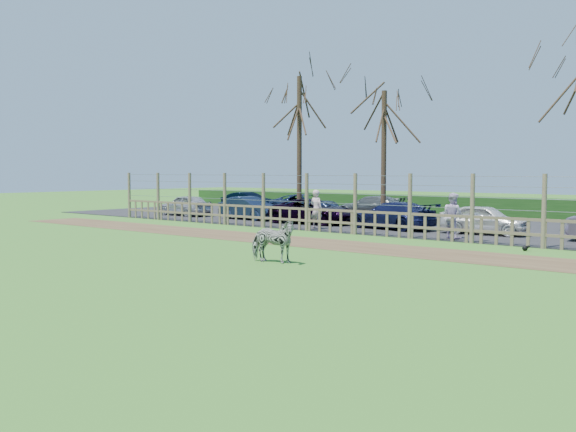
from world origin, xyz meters
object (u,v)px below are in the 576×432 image
Objects in this scene: car_4 at (485,219)px; car_9 at (371,207)px; visitor_b at (453,216)px; car_1 at (249,208)px; tree_left at (299,113)px; visitor_a at (316,209)px; zebra at (272,241)px; tree_mid at (384,124)px; car_3 at (392,215)px; car_8 at (305,204)px; car_7 at (248,202)px; car_0 at (186,205)px; car_2 at (312,211)px; crow at (525,248)px.

car_4 is 0.85× the size of car_9.
car_1 is (-12.49, 2.14, -0.26)m from visitor_b.
tree_left is 4.57× the size of visitor_a.
tree_left is 5.35× the size of zebra.
tree_left is at bearing -49.05° from car_1.
zebra is at bearing -71.08° from tree_mid.
tree_mid is at bearing -64.84° from car_1.
car_3 and car_9 have the same top height.
car_8 is (-12.75, 4.57, 0.00)m from car_4.
car_8 is at bearing 64.94° from car_4.
tree_mid reaches higher than car_9.
tree_left is 8.40m from car_3.
car_1 is 0.84× the size of car_8.
car_3 is at bearing -138.50° from visitor_a.
visitor_b is 0.40× the size of car_8.
car_3 is at bearing -117.34° from car_7.
car_9 is (2.20, 3.56, -4.98)m from tree_left.
car_0 is 0.97× the size of car_1.
car_9 is (-4.36, 5.24, 0.00)m from car_3.
car_4 is at bearing 101.74° from car_3.
car_1 is (-6.59, -2.59, -4.23)m from tree_mid.
visitor_a is (3.93, -3.71, -4.71)m from tree_left.
visitor_a reaches higher than car_2.
zebra is 19.54m from car_0.
tree_left is at bearing -167.47° from tree_mid.
visitor_b is 10.97m from car_9.
car_7 is at bearing 31.32° from zebra.
car_3 is at bearing -121.19° from car_8.
car_3 is 1.17× the size of car_4.
car_9 is (9.14, 5.32, 0.00)m from car_0.
visitor_a is 0.49× the size of car_0.
tree_left is at bearing -123.22° from car_7.
car_4 is (6.75, 2.30, -0.26)m from visitor_a.
visitor_a is 1.00× the size of visitor_b.
car_3 is at bearing -94.70° from car_2.
tree_mid is 12.58m from car_7.
crow is at bearing -119.68° from car_7.
tree_left is at bearing 108.22° from car_0.
tree_left reaches higher than visitor_a.
visitor_b is at bearing 46.03° from car_9.
car_1 and car_4 have the same top height.
tree_left is at bearing 158.22° from crow.
car_4 reaches higher than crow.
car_2 is (2.14, -1.65, -4.98)m from tree_left.
car_1 is 4.23m from car_2.
car_3 is at bearing 152.13° from crow.
car_3 is at bearing 88.52° from car_4.
tree_mid is 5.41m from car_3.
zebra reaches higher than car_9.
car_2 is at bearing -82.59° from car_3.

